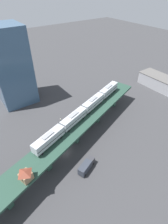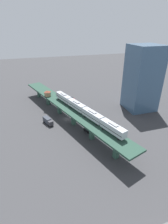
{
  "view_description": "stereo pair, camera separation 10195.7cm",
  "coord_description": "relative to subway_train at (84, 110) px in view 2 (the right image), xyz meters",
  "views": [
    {
      "loc": [
        37.79,
        -18.88,
        50.61
      ],
      "look_at": [
        -5.54,
        12.48,
        9.47
      ],
      "focal_mm": 28.0,
      "sensor_mm": 36.0,
      "label": 1
    },
    {
      "loc": [
        15.32,
        80.43,
        45.45
      ],
      "look_at": [
        -5.54,
        12.48,
        9.47
      ],
      "focal_mm": 28.0,
      "sensor_mm": 36.0,
      "label": 2
    }
  ],
  "objects": [
    {
      "name": "subway_train",
      "position": [
        0.0,
        0.0,
        0.0
      ],
      "size": [
        18.09,
        48.22,
        4.45
      ],
      "color": "#ADB2BA",
      "rests_on": "elevated_viaduct"
    },
    {
      "name": "ground_plane",
      "position": [
        5.54,
        -12.48,
        -10.51
      ],
      "size": [
        400.0,
        400.0,
        0.0
      ],
      "primitive_type": "plane",
      "color": "#38383A"
    },
    {
      "name": "signal_hut",
      "position": [
        13.27,
        -28.47,
        -0.74
      ],
      "size": [
        4.06,
        4.06,
        3.4
      ],
      "color": "#8C7251",
      "rests_on": "elevated_viaduct"
    },
    {
      "name": "street_car_black",
      "position": [
        -1.2,
        2.28,
        -9.57
      ],
      "size": [
        2.91,
        4.72,
        1.89
      ],
      "color": "black",
      "rests_on": "ground"
    },
    {
      "name": "delivery_truck",
      "position": [
        15.82,
        -10.49,
        -8.75
      ],
      "size": [
        4.72,
        7.52,
        3.2
      ],
      "color": "#333338",
      "rests_on": "ground"
    },
    {
      "name": "elevated_viaduct",
      "position": [
        5.6,
        -12.66,
        -3.67
      ],
      "size": [
        36.48,
        90.08,
        7.97
      ],
      "color": "#244135",
      "rests_on": "ground"
    },
    {
      "name": "street_lamp",
      "position": [
        -4.65,
        -8.01,
        -6.4
      ],
      "size": [
        0.44,
        0.44,
        6.94
      ],
      "color": "black",
      "rests_on": "ground"
    },
    {
      "name": "street_car_blue",
      "position": [
        -2.01,
        -11.53,
        -9.57
      ],
      "size": [
        3.81,
        4.7,
        1.89
      ],
      "color": "#233D93",
      "rests_on": "ground"
    },
    {
      "name": "street_car_red",
      "position": [
        -2.82,
        -37.58,
        -9.57
      ],
      "size": [
        3.89,
        4.68,
        1.89
      ],
      "color": "#AD1E1E",
      "rests_on": "ground"
    },
    {
      "name": "office_tower",
      "position": [
        -38.51,
        -13.94,
        7.49
      ],
      "size": [
        16.0,
        16.0,
        36.0
      ],
      "color": "#3D5B7A",
      "rests_on": "ground"
    }
  ]
}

